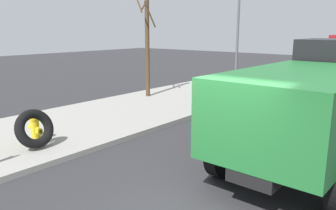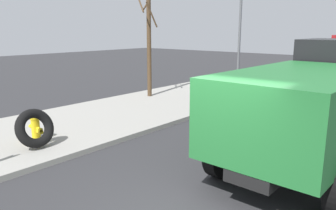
% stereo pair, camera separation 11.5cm
% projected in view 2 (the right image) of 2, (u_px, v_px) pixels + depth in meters
% --- Properties ---
extents(sidewalk_curb, '(36.00, 5.00, 0.15)m').
position_uv_depth(sidewalk_curb, '(18.00, 138.00, 10.17)').
color(sidewalk_curb, '#99968E').
rests_on(sidewalk_curb, ground).
extents(fire_hydrant, '(0.28, 0.62, 0.81)m').
position_uv_depth(fire_hydrant, '(36.00, 126.00, 9.66)').
color(fire_hydrant, yellow).
rests_on(fire_hydrant, sidewalk_curb).
extents(loose_tire, '(1.08, 0.63, 1.09)m').
position_uv_depth(loose_tire, '(35.00, 128.00, 9.03)').
color(loose_tire, black).
rests_on(loose_tire, sidewalk_curb).
extents(dump_truck_green, '(7.04, 2.88, 3.00)m').
position_uv_depth(dump_truck_green, '(319.00, 98.00, 8.42)').
color(dump_truck_green, '#237033').
rests_on(dump_truck_green, ground).
extents(bare_tree, '(1.14, 1.02, 5.65)m').
position_uv_depth(bare_tree, '(149.00, 34.00, 15.60)').
color(bare_tree, '#4C3823').
rests_on(bare_tree, sidewalk_curb).
extents(street_light_pole, '(0.12, 0.12, 6.52)m').
position_uv_depth(street_light_pole, '(240.00, 27.00, 15.97)').
color(street_light_pole, '#595B5E').
rests_on(street_light_pole, sidewalk_curb).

